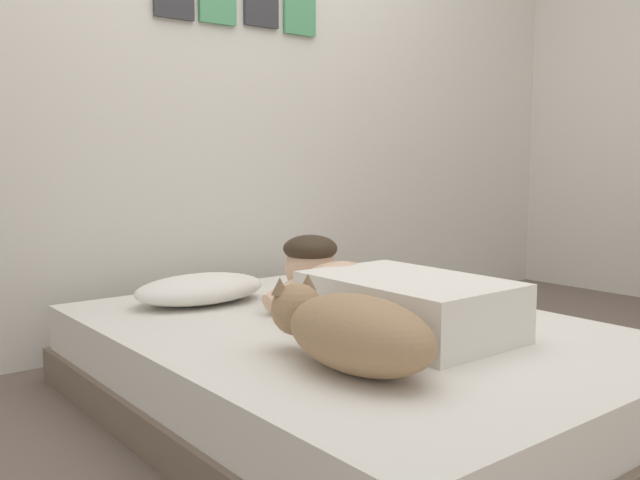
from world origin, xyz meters
The scene contains 8 objects.
ground_plane centered at (0.00, 0.00, 0.00)m, with size 13.35×13.35×0.00m, color #66564C.
back_wall centered at (0.00, 1.35, 1.25)m, with size 4.67×0.12×2.50m.
bed centered at (-0.29, 0.17, 0.14)m, with size 1.42×1.94×0.29m.
pillow centered at (-0.51, 0.79, 0.35)m, with size 0.52×0.32×0.11m, color white.
person_lying centered at (-0.23, 0.11, 0.40)m, with size 0.43×0.92×0.27m.
dog centered at (-0.61, -0.19, 0.39)m, with size 0.26×0.58×0.21m.
coffee_cup centered at (-0.07, 0.50, 0.33)m, with size 0.12×0.09×0.07m.
cell_phone centered at (-0.39, 0.02, 0.30)m, with size 0.07×0.14×0.01m, color black.
Camera 1 is at (-1.75, -1.49, 0.83)m, focal length 38.26 mm.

